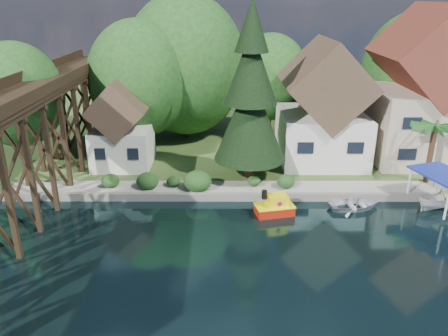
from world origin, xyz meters
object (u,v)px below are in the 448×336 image
Objects in this scene: house_center at (422,96)px; palm_tree at (435,129)px; boat_canopy at (440,194)px; boat_white_a at (355,203)px; tugboat at (275,207)px; house_left at (323,111)px; boat_yellow at (442,197)px; shed at (122,129)px; trestle_bridge at (15,147)px; conifer at (251,97)px.

house_center is 6.30m from palm_tree.
house_center is at bearing 78.91° from boat_canopy.
palm_tree is 1.35× the size of boat_white_a.
house_center reaches higher than tugboat.
house_left is at bearing 127.06° from boat_canopy.
boat_yellow is (7.47, -8.97, -4.40)m from house_left.
house_left reaches higher than shed.
trestle_bridge reaches higher than boat_canopy.
house_center is 27.20m from shed.
palm_tree is (30.72, 5.31, -0.30)m from trestle_bridge.
boat_yellow is at bearing -94.19° from palm_tree.
boat_yellow is (-1.53, -9.47, -5.68)m from house_center.
house_center is at bearing -14.42° from boat_yellow.
house_center reaches higher than trestle_bridge.
boat_white_a is (0.86, -9.31, -4.74)m from house_left.
palm_tree is at bearing -3.35° from conifer.
boat_canopy is 0.73m from boat_yellow.
trestle_bridge is 8.48× the size of palm_tree.
boat_canopy reaches higher than tugboat.
shed is at bearing 162.60° from boat_canopy.
shed is 2.80× the size of boat_yellow.
house_left is 2.85× the size of boat_white_a.
palm_tree is 9.12m from boat_white_a.
boat_yellow reaches higher than boat_white_a.
tugboat is at bearing -175.71° from boat_canopy.
house_center is (32.00, 11.33, 1.07)m from trestle_bridge.
shed is (-27.00, -2.00, -2.59)m from house_center.
boat_white_a is at bearing -151.02° from palm_tree.
conifer is 14.78m from palm_tree.
shed is 12.14m from conifer.
shed is at bearing -175.23° from house_left.
conifer is (-15.84, -5.16, 0.98)m from house_center.
boat_white_a is (7.70, -4.65, -7.00)m from conifer.
house_center is at bearing 37.17° from tugboat.
trestle_bridge is at bearing -159.12° from conifer.
boat_canopy is (-1.93, -9.86, -5.20)m from house_center.
palm_tree is at bearing -101.98° from house_center.
conifer reaches higher than palm_tree.
trestle_bridge is 3.08× the size of conifer.
house_left is 12.48m from boat_yellow.
shed is 2.58× the size of tugboat.
conifer is 2.75× the size of palm_tree.
trestle_bridge is 30.87m from boat_yellow.
trestle_bridge is 10.69m from shed.
boat_white_a is at bearing 179.59° from boat_canopy.
trestle_bridge is 33.96m from house_center.
house_center reaches higher than boat_yellow.
trestle_bridge is 17.42m from conifer.
boat_canopy reaches higher than boat_yellow.
trestle_bridge is 11.42× the size of boat_white_a.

